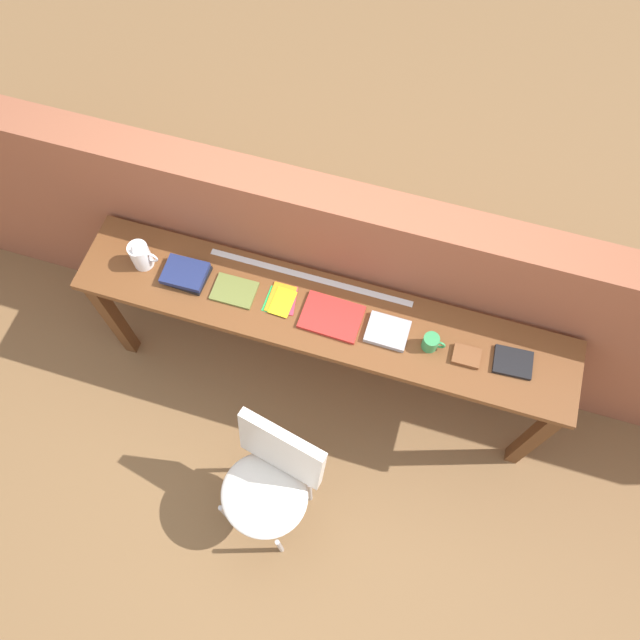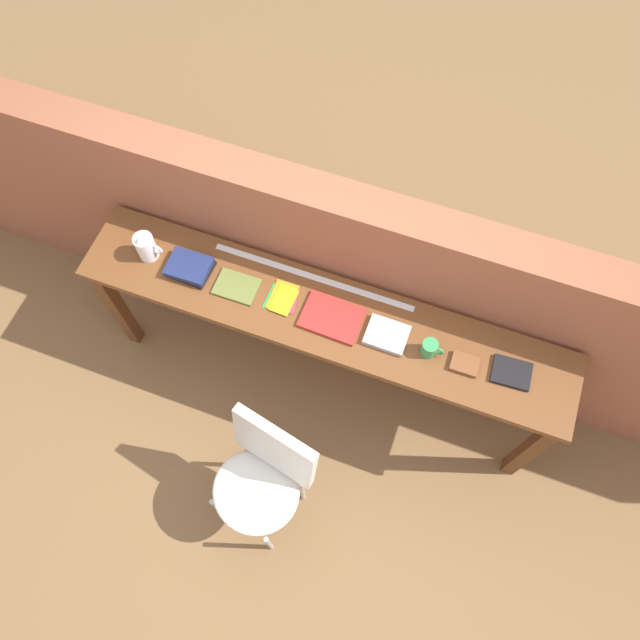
# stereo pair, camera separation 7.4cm
# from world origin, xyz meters

# --- Properties ---
(ground_plane) EXTENTS (40.00, 40.00, 0.00)m
(ground_plane) POSITION_xyz_m (0.00, 0.00, 0.00)
(ground_plane) COLOR brown
(brick_wall_back) EXTENTS (6.00, 0.20, 1.37)m
(brick_wall_back) POSITION_xyz_m (0.00, 0.64, 0.68)
(brick_wall_back) COLOR #935138
(brick_wall_back) RESTS_ON ground
(sideboard) EXTENTS (2.50, 0.44, 0.88)m
(sideboard) POSITION_xyz_m (0.00, 0.30, 0.74)
(sideboard) COLOR brown
(sideboard) RESTS_ON ground
(chair_white_moulded) EXTENTS (0.53, 0.54, 0.89)m
(chair_white_moulded) POSITION_xyz_m (-0.03, -0.48, 0.53)
(chair_white_moulded) COLOR silver
(chair_white_moulded) RESTS_ON ground
(pitcher_white) EXTENTS (0.14, 0.10, 0.18)m
(pitcher_white) POSITION_xyz_m (-0.94, 0.31, 0.96)
(pitcher_white) COLOR white
(pitcher_white) RESTS_ON sideboard
(book_stack_leftmost) EXTENTS (0.22, 0.18, 0.05)m
(book_stack_leftmost) POSITION_xyz_m (-0.71, 0.30, 0.91)
(book_stack_leftmost) COLOR black
(book_stack_leftmost) RESTS_ON sideboard
(magazine_cycling) EXTENTS (0.21, 0.16, 0.01)m
(magazine_cycling) POSITION_xyz_m (-0.45, 0.29, 0.89)
(magazine_cycling) COLOR olive
(magazine_cycling) RESTS_ON sideboard
(pamphlet_pile_colourful) EXTENTS (0.16, 0.18, 0.01)m
(pamphlet_pile_colourful) POSITION_xyz_m (-0.21, 0.30, 0.89)
(pamphlet_pile_colourful) COLOR green
(pamphlet_pile_colourful) RESTS_ON sideboard
(book_open_centre) EXTENTS (0.29, 0.21, 0.02)m
(book_open_centre) POSITION_xyz_m (0.05, 0.29, 0.89)
(book_open_centre) COLOR red
(book_open_centre) RESTS_ON sideboard
(book_grey_hardcover) EXTENTS (0.20, 0.16, 0.03)m
(book_grey_hardcover) POSITION_xyz_m (0.33, 0.29, 0.89)
(book_grey_hardcover) COLOR #9E9EA3
(book_grey_hardcover) RESTS_ON sideboard
(mug) EXTENTS (0.11, 0.08, 0.09)m
(mug) POSITION_xyz_m (0.54, 0.28, 0.92)
(mug) COLOR #338C4C
(mug) RESTS_ON sideboard
(leather_journal_brown) EXTENTS (0.13, 0.10, 0.02)m
(leather_journal_brown) POSITION_xyz_m (0.71, 0.27, 0.89)
(leather_journal_brown) COLOR brown
(leather_journal_brown) RESTS_ON sideboard
(book_repair_rightmost) EXTENTS (0.19, 0.15, 0.02)m
(book_repair_rightmost) POSITION_xyz_m (0.93, 0.31, 0.89)
(book_repair_rightmost) COLOR black
(book_repair_rightmost) RESTS_ON sideboard
(ruler_metal_back_edge) EXTENTS (1.05, 0.03, 0.00)m
(ruler_metal_back_edge) POSITION_xyz_m (-0.12, 0.47, 0.88)
(ruler_metal_back_edge) COLOR silver
(ruler_metal_back_edge) RESTS_ON sideboard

